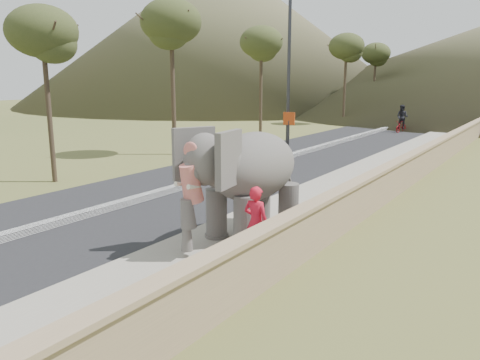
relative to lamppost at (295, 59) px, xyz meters
name	(u,v)px	position (x,y,z in m)	size (l,w,h in m)	color
ground	(118,309)	(4.69, -15.54, -4.87)	(160.00, 160.00, 0.00)	olive
road	(222,177)	(-0.31, -5.54, -4.86)	(7.00, 120.00, 0.03)	black
median	(222,175)	(-0.31, -5.54, -4.76)	(0.35, 120.00, 0.22)	black
walkway	(338,192)	(4.69, -5.54, -4.80)	(3.00, 120.00, 0.15)	#9E9687
parapet	(386,185)	(6.34, -5.54, -4.32)	(0.30, 120.00, 1.10)	tan
lamppost	(295,59)	(0.00, 0.00, 0.00)	(1.76, 0.36, 8.00)	#2C2C31
signboard	(289,128)	(0.19, -0.81, -3.23)	(0.60, 0.08, 2.40)	#2D2D33
hill_left	(220,31)	(-33.31, 39.46, 6.13)	(60.00, 60.00, 22.00)	brown
elephant_and_man	(254,181)	(4.71, -11.11, -3.39)	(2.45, 3.95, 2.69)	#66615C
motorcyclist	(402,121)	(1.19, 15.25, -4.03)	(0.95, 1.73, 2.06)	maroon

